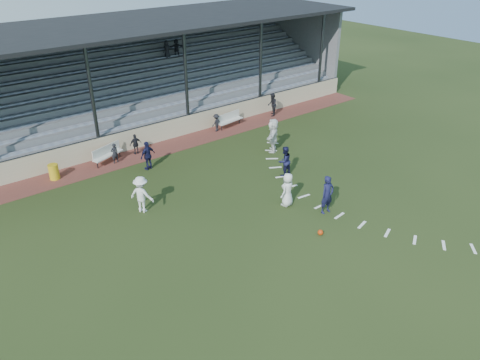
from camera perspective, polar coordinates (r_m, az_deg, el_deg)
name	(u,v)px	position (r m, az deg, el deg)	size (l,w,h in m)	color
ground	(275,227)	(20.71, 4.31, -5.73)	(90.00, 90.00, 0.00)	#233114
cinder_track	(157,150)	(28.32, -10.09, 3.64)	(34.00, 2.00, 0.02)	#5D2B25
retaining_wall	(148,135)	(28.96, -11.21, 5.36)	(34.00, 0.18, 1.20)	#C2B695
bench_left	(107,152)	(27.20, -15.90, 3.25)	(2.01, 1.13, 0.95)	silver
bench_right	(229,118)	(31.17, -1.30, 7.51)	(2.04, 0.75, 0.95)	silver
trash_bin	(54,172)	(26.21, -21.75, 0.94)	(0.51, 0.51, 0.82)	gold
football	(320,232)	(20.38, 9.78, -6.31)	(0.24, 0.24, 0.24)	#BF360B
player_white_lead	(288,190)	(21.95, 5.82, -1.17)	(0.81, 0.53, 1.66)	white
player_navy_lead	(327,195)	(21.60, 10.60, -1.78)	(0.67, 0.44, 1.84)	#16173C
player_navy_mid	(284,161)	(24.73, 5.44, 2.31)	(0.79, 0.62, 1.63)	#16173C
player_white_wing	(142,194)	(21.78, -11.92, -1.74)	(1.15, 0.66, 1.78)	white
player_navy_wing	(148,155)	(25.75, -11.17, 2.95)	(0.95, 0.39, 1.62)	#16173C
player_white_back	(273,135)	(27.45, 4.05, 5.48)	(1.86, 0.59, 2.01)	white
official	(272,105)	(33.16, 3.95, 9.15)	(0.78, 0.61, 1.60)	black
sub_left_near	(115,153)	(26.93, -15.05, 3.18)	(0.43, 0.28, 1.17)	black
sub_left_far	(136,144)	(27.78, -12.60, 4.29)	(0.71, 0.30, 1.21)	black
sub_right	(216,123)	(30.46, -2.90, 7.01)	(0.75, 0.43, 1.16)	black
grandstand	(111,91)	(32.49, -15.45, 10.38)	(34.60, 9.00, 6.61)	slate
penalty_arc	(338,198)	(23.31, 11.85, -2.14)	(3.89, 14.63, 0.01)	white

